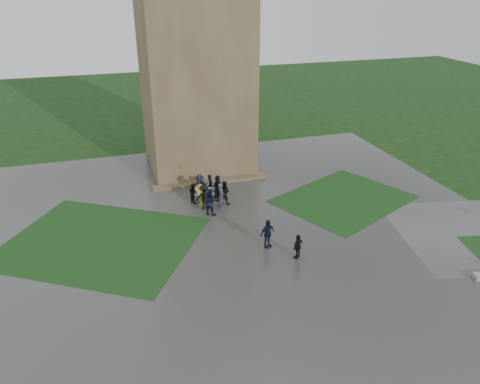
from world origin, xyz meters
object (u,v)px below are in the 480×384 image
object	(u,v)px
tower	(194,56)
bench	(203,194)
pedestrian_mid	(267,234)
pedestrian_near	(298,246)

from	to	relation	value
tower	bench	bearing A→B (deg)	-99.63
tower	pedestrian_mid	xyz separation A→B (m)	(0.95, -14.53, -8.09)
tower	bench	size ratio (longest dim) A/B	11.94
bench	pedestrian_mid	size ratio (longest dim) A/B	0.85
pedestrian_mid	pedestrian_near	distance (m)	2.06
tower	pedestrian_near	xyz separation A→B (m)	(2.18, -16.17, -8.23)
pedestrian_near	tower	bearing A→B (deg)	-114.88
tower	pedestrian_near	bearing A→B (deg)	-82.32
tower	pedestrian_mid	bearing A→B (deg)	-86.27
bench	tower	bearing A→B (deg)	89.19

